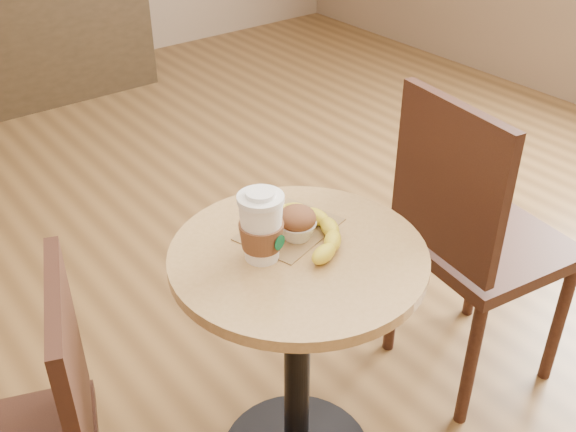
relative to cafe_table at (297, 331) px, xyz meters
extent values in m
cylinder|color=black|center=(0.00, 0.00, -0.13)|extent=(0.07, 0.07, 0.72)
cylinder|color=tan|center=(0.00, 0.00, 0.23)|extent=(0.62, 0.62, 0.03)
cube|color=#381D13|center=(-0.56, 0.03, 0.19)|extent=(0.16, 0.36, 0.41)
cube|color=#381D13|center=(0.71, -0.04, -0.01)|extent=(0.49, 0.49, 0.04)
cylinder|color=#381D13|center=(0.87, -0.25, -0.25)|extent=(0.04, 0.04, 0.49)
cylinder|color=#381D13|center=(0.92, 0.12, -0.25)|extent=(0.04, 0.04, 0.49)
cylinder|color=#381D13|center=(0.50, -0.20, -0.25)|extent=(0.04, 0.04, 0.49)
cylinder|color=#381D13|center=(0.55, 0.17, -0.25)|extent=(0.04, 0.04, 0.49)
cube|color=#381D13|center=(0.51, -0.01, 0.27)|extent=(0.09, 0.42, 0.46)
cube|color=olive|center=(0.04, 0.09, 0.25)|extent=(0.28, 0.24, 0.00)
cylinder|color=white|center=(-0.08, 0.03, 0.41)|extent=(0.11, 0.11, 0.01)
cylinder|color=white|center=(-0.08, 0.03, 0.42)|extent=(0.07, 0.07, 0.01)
cylinder|color=#08512B|center=(-0.07, -0.02, 0.31)|extent=(0.04, 0.01, 0.04)
ellipsoid|color=brown|center=(0.03, 0.05, 0.31)|extent=(0.09, 0.09, 0.06)
ellipsoid|color=#FCEEC9|center=(0.03, 0.05, 0.33)|extent=(0.03, 0.03, 0.02)
camera|label=1|loc=(-0.81, -1.01, 1.18)|focal=42.00mm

